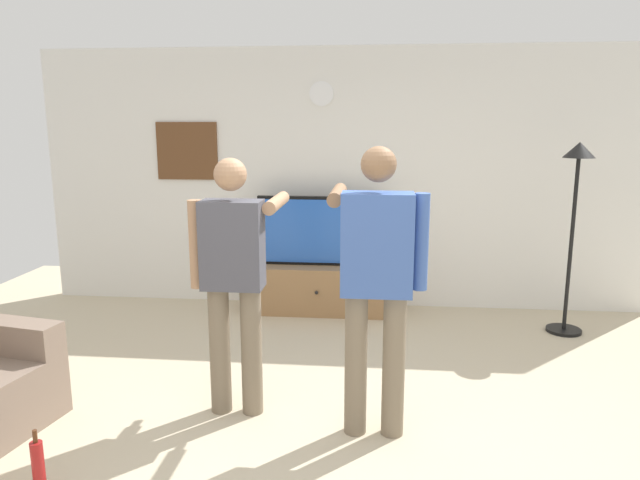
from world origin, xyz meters
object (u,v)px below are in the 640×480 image
at_px(tv_stand, 319,289).
at_px(person_standing_nearer_lamp, 234,273).
at_px(wall_clock, 321,94).
at_px(person_standing_nearer_couch, 376,275).
at_px(framed_picture, 187,151).
at_px(beverage_bottle, 38,466).
at_px(television, 319,231).
at_px(floor_lamp, 575,198).

relative_size(tv_stand, person_standing_nearer_lamp, 0.84).
distance_m(wall_clock, person_standing_nearer_couch, 2.95).
xyz_separation_m(framed_picture, beverage_bottle, (0.26, -3.43, -1.49)).
relative_size(framed_picture, person_standing_nearer_couch, 0.36).
distance_m(framed_picture, person_standing_nearer_lamp, 2.76).
relative_size(person_standing_nearer_lamp, person_standing_nearer_couch, 0.95).
bearing_deg(television, beverage_bottle, -110.30).
bearing_deg(person_standing_nearer_couch, framed_picture, 127.44).
height_order(person_standing_nearer_couch, beverage_bottle, person_standing_nearer_couch).
height_order(tv_stand, framed_picture, framed_picture).
bearing_deg(tv_stand, beverage_bottle, -110.57).
bearing_deg(framed_picture, television, -9.84).
distance_m(person_standing_nearer_couch, beverage_bottle, 2.13).
xyz_separation_m(television, person_standing_nearer_couch, (0.59, -2.39, 0.18)).
bearing_deg(floor_lamp, beverage_bottle, -141.89).
xyz_separation_m(wall_clock, framed_picture, (-1.43, 0.00, -0.58)).
height_order(tv_stand, wall_clock, wall_clock).
relative_size(person_standing_nearer_lamp, beverage_bottle, 4.78).
bearing_deg(tv_stand, person_standing_nearer_couch, -75.94).
height_order(wall_clock, person_standing_nearer_couch, wall_clock).
bearing_deg(person_standing_nearer_lamp, floor_lamp, 33.50).
xyz_separation_m(wall_clock, beverage_bottle, (-1.18, -3.43, -2.08)).
distance_m(television, person_standing_nearer_lamp, 2.23).
xyz_separation_m(floor_lamp, person_standing_nearer_couch, (-1.78, -1.98, -0.24)).
distance_m(wall_clock, beverage_bottle, 4.18).
xyz_separation_m(person_standing_nearer_lamp, person_standing_nearer_couch, (0.93, -0.19, 0.06)).
distance_m(tv_stand, television, 0.60).
relative_size(floor_lamp, person_standing_nearer_couch, 0.98).
bearing_deg(floor_lamp, wall_clock, 164.60).
bearing_deg(person_standing_nearer_lamp, wall_clock, 82.04).
xyz_separation_m(tv_stand, person_standing_nearer_lamp, (-0.34, -2.15, 0.73)).
height_order(floor_lamp, person_standing_nearer_lamp, floor_lamp).
xyz_separation_m(framed_picture, person_standing_nearer_lamp, (1.09, -2.45, -0.67)).
distance_m(tv_stand, floor_lamp, 2.60).
relative_size(television, floor_lamp, 0.72).
bearing_deg(wall_clock, floor_lamp, -15.40).
height_order(tv_stand, person_standing_nearer_lamp, person_standing_nearer_lamp).
bearing_deg(framed_picture, wall_clock, -0.20).
relative_size(wall_clock, person_standing_nearer_lamp, 0.14).
bearing_deg(beverage_bottle, wall_clock, 71.04).
xyz_separation_m(television, floor_lamp, (2.36, -0.41, 0.42)).
xyz_separation_m(television, person_standing_nearer_lamp, (-0.34, -2.20, 0.12)).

